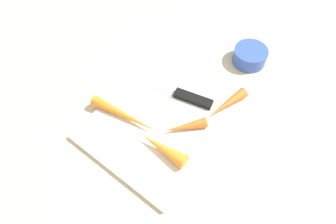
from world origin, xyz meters
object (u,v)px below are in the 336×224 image
at_px(carrot_short, 228,104).
at_px(carrot_shortest, 185,127).
at_px(knife, 188,97).
at_px(small_bowl, 250,56).
at_px(cutting_board, 168,113).
at_px(carrot_long, 163,149).
at_px(carrot_longest, 124,115).

distance_m(carrot_short, carrot_shortest, 0.11).
relative_size(carrot_short, carrot_shortest, 1.10).
bearing_deg(knife, small_bowl, -117.33).
relative_size(cutting_board, carrot_long, 3.41).
bearing_deg(small_bowl, carrot_longest, -21.08).
bearing_deg(carrot_longest, carrot_shortest, 17.07).
relative_size(carrot_longest, carrot_long, 1.55).
xyz_separation_m(carrot_short, carrot_long, (0.18, -0.04, 0.00)).
height_order(knife, carrot_short, carrot_short).
height_order(knife, carrot_longest, carrot_longest).
bearing_deg(carrot_long, knife, -76.68).
distance_m(cutting_board, carrot_short, 0.13).
distance_m(carrot_shortest, carrot_long, 0.07).
distance_m(knife, carrot_shortest, 0.08).
distance_m(carrot_longest, small_bowl, 0.35).
bearing_deg(carrot_longest, small_bowl, 60.58).
height_order(carrot_short, carrot_long, carrot_long).
relative_size(knife, small_bowl, 2.38).
bearing_deg(carrot_longest, carrot_long, -14.41).
distance_m(carrot_short, small_bowl, 0.17).
bearing_deg(knife, carrot_shortest, 108.20).
distance_m(knife, small_bowl, 0.20).
bearing_deg(small_bowl, knife, -13.61).
xyz_separation_m(knife, small_bowl, (-0.20, 0.05, 0.00)).
bearing_deg(carrot_short, cutting_board, -31.89).
bearing_deg(small_bowl, carrot_long, -1.13).
bearing_deg(carrot_longest, knife, 50.45).
xyz_separation_m(carrot_short, carrot_longest, (0.16, -0.16, -0.00)).
relative_size(cutting_board, small_bowl, 4.31).
distance_m(carrot_shortest, small_bowl, 0.27).
bearing_deg(carrot_short, carrot_longest, -30.50).
bearing_deg(cutting_board, carrot_long, 32.65).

